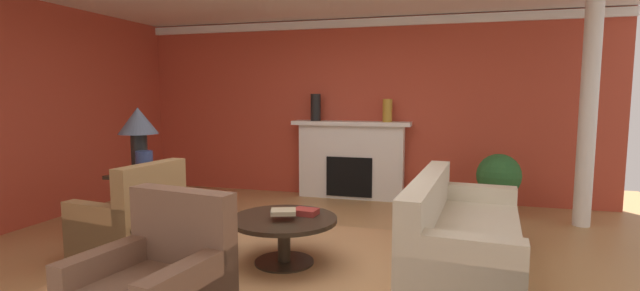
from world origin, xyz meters
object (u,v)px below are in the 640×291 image
Objects in this scene: sofa at (460,239)px; armchair_near_window at (131,227)px; coffee_table at (284,229)px; vase_mantel_left at (316,107)px; side_table at (141,199)px; table_lamp at (138,127)px; vase_on_side_table at (144,163)px; potted_plant at (499,180)px; fireplace at (351,162)px; vase_mantel_right at (387,110)px.

armchair_near_window reaches higher than sofa.
vase_mantel_left is at bearing 100.41° from coffee_table.
coffee_table is (1.50, 0.24, 0.03)m from armchair_near_window.
armchair_near_window reaches higher than side_table.
table_lamp is at bearing 0.00° from side_table.
vase_mantel_left is at bearing 63.32° from vase_on_side_table.
coffee_table is at bearing -79.59° from vase_mantel_left.
table_lamp is (0.00, 0.00, 0.82)m from side_table.
potted_plant is (4.02, 1.84, 0.09)m from side_table.
table_lamp is 1.82× the size of vase_mantel_left.
sofa is at bearing -59.17° from fireplace.
potted_plant reaches higher than side_table.
vase_mantel_left is at bearing 168.75° from potted_plant.
fireplace is 1.89× the size of armchair_near_window.
table_lamp reaches higher than sofa.
fireplace reaches higher than side_table.
potted_plant is (2.07, -0.57, -0.07)m from fireplace.
fireplace is at bearing 51.07° from side_table.
armchair_near_window is 1.52m from coffee_table.
sofa is 3.64m from table_lamp.
fireplace is at bearing 120.83° from sofa.
armchair_near_window is 3.46× the size of vase_on_side_table.
table_lamp reaches higher than armchair_near_window.
sofa is 3.52m from side_table.
vase_mantel_left reaches higher than potted_plant.
fireplace is 2.57× the size of side_table.
table_lamp is at bearing 120.12° from armchair_near_window.
table_lamp is at bearing -155.39° from potted_plant.
vase_mantel_right reaches higher than vase_on_side_table.
vase_mantel_right is 0.41× the size of potted_plant.
side_table is 2.07× the size of vase_mantel_right.
potted_plant is at bearing 24.61° from table_lamp.
coffee_table is 3.07m from vase_mantel_left.
table_lamp reaches higher than vase_on_side_table.
potted_plant is (2.10, 2.32, 0.16)m from coffee_table.
vase_mantel_right is at bearing 78.48° from coffee_table.
vase_on_side_table is at bearing 113.99° from armchair_near_window.
side_table is 2.55× the size of vase_on_side_table.
armchair_near_window is 1.27× the size of table_lamp.
vase_on_side_table reaches higher than armchair_near_window.
vase_on_side_table is (-2.35, -2.48, -0.52)m from vase_mantel_right.
armchair_near_window is (-3.10, -0.51, 0.01)m from sofa.
armchair_near_window is at bearing -171.03° from coffee_table.
coffee_table is 1.87m from vase_on_side_table.
vase_mantel_right is (2.50, 2.36, 0.13)m from table_lamp.
fireplace is 4.37× the size of vase_mantel_left.
armchair_near_window is 1.36× the size of side_table.
side_table is at bearing -120.61° from vase_mantel_left.
vase_on_side_table reaches higher than potted_plant.
table_lamp is at bearing -120.61° from vase_mantel_left.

